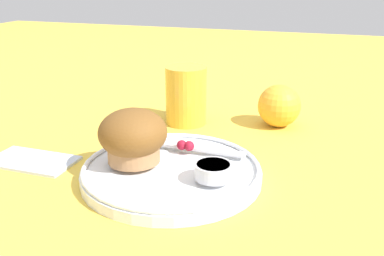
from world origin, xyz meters
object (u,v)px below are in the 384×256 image
(muffin, at_px, (133,137))
(butter_knife, at_px, (187,147))
(orange_fruit, at_px, (279,106))
(juice_glass, at_px, (186,95))

(muffin, distance_m, butter_knife, 0.09)
(orange_fruit, bearing_deg, butter_knife, -118.18)
(butter_knife, relative_size, orange_fruit, 2.30)
(muffin, height_order, juice_glass, juice_glass)
(orange_fruit, distance_m, juice_glass, 0.16)
(muffin, xyz_separation_m, orange_fruit, (0.15, 0.25, -0.02))
(muffin, relative_size, butter_knife, 0.53)
(orange_fruit, bearing_deg, juice_glass, -167.08)
(orange_fruit, bearing_deg, muffin, -121.14)
(butter_knife, distance_m, juice_glass, 0.17)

